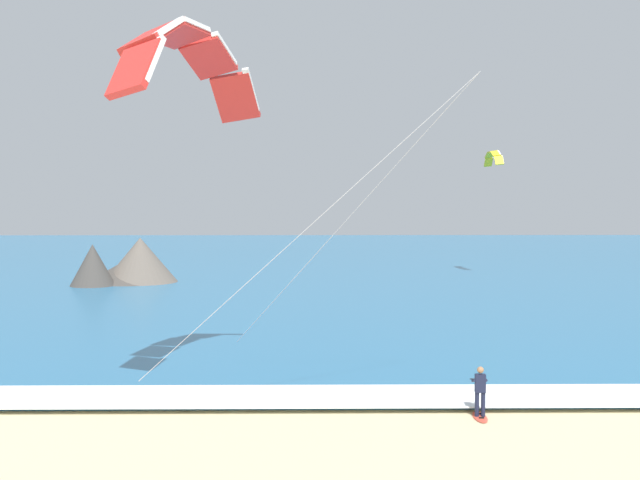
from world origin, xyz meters
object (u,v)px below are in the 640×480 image
Objects in this scene: surfboard at (480,417)px; kite_distant at (493,156)px; kite_primary at (187,59)px; kitesurfer at (480,389)px.

kite_distant reaches higher than surfboard.
kite_primary is at bearing 159.87° from surfboard.
surfboard is 0.91m from kitesurfer.
kitesurfer is (0.00, 0.02, 0.91)m from surfboard.
kitesurfer is 15.56m from kite_primary.
kite_distant is (21.00, 41.70, -1.31)m from kite_primary.
kite_primary reaches higher than kite_distant.
kite_distant is (10.95, 45.36, 9.99)m from kitesurfer.
surfboard is at bearing -20.13° from kite_primary.
kitesurfer is 0.14× the size of kite_primary.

